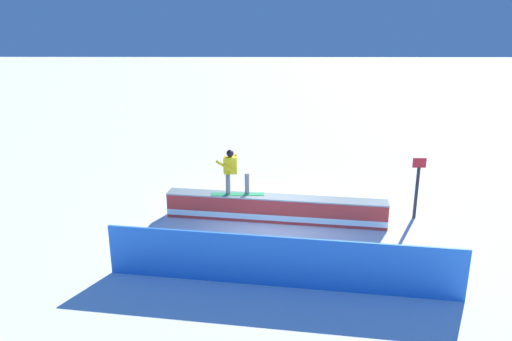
{
  "coord_description": "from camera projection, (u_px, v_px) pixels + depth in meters",
  "views": [
    {
      "loc": [
        0.44,
        13.96,
        6.01
      ],
      "look_at": [
        0.57,
        0.92,
        1.89
      ],
      "focal_mm": 34.86,
      "sensor_mm": 36.0,
      "label": 1
    }
  ],
  "objects": [
    {
      "name": "ground_plane",
      "position": [
        275.0,
        221.0,
        15.11
      ],
      "size": [
        120.0,
        120.0,
        0.0
      ],
      "primitive_type": "plane",
      "color": "white"
    },
    {
      "name": "trail_marker",
      "position": [
        417.0,
        186.0,
        15.01
      ],
      "size": [
        0.4,
        0.1,
        1.92
      ],
      "color": "#262628",
      "rests_on": "ground_plane"
    },
    {
      "name": "snowboarder",
      "position": [
        232.0,
        171.0,
        14.82
      ],
      "size": [
        1.6,
        0.44,
        1.4
      ],
      "color": "#2F9556",
      "rests_on": "grind_box"
    },
    {
      "name": "grind_box",
      "position": [
        275.0,
        210.0,
        15.01
      ],
      "size": [
        6.66,
        1.54,
        0.78
      ],
      "color": "red",
      "rests_on": "ground_plane"
    },
    {
      "name": "safety_fence",
      "position": [
        280.0,
        262.0,
        11.29
      ],
      "size": [
        8.09,
        1.26,
        1.25
      ],
      "primitive_type": "cube",
      "rotation": [
        0.0,
        0.0,
        -0.15
      ],
      "color": "#3080EF",
      "rests_on": "ground_plane"
    }
  ]
}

